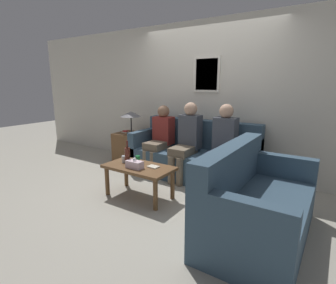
# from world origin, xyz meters

# --- Properties ---
(ground_plane) EXTENTS (16.00, 16.00, 0.00)m
(ground_plane) POSITION_xyz_m (0.00, 0.00, 0.00)
(ground_plane) COLOR #ADA899
(wall_back) EXTENTS (9.00, 0.08, 2.60)m
(wall_back) POSITION_xyz_m (0.00, 0.97, 1.30)
(wall_back) COLOR silver
(wall_back) RESTS_ON ground_plane
(couch_main) EXTENTS (2.09, 0.86, 0.94)m
(couch_main) POSITION_xyz_m (0.00, 0.52, 0.32)
(couch_main) COLOR #385166
(couch_main) RESTS_ON ground_plane
(couch_side) EXTENTS (0.86, 1.60, 0.94)m
(couch_side) POSITION_xyz_m (1.37, -0.72, 0.33)
(couch_side) COLOR #385166
(couch_side) RESTS_ON ground_plane
(coffee_table) EXTENTS (0.97, 0.52, 0.45)m
(coffee_table) POSITION_xyz_m (-0.24, -0.64, 0.38)
(coffee_table) COLOR brown
(coffee_table) RESTS_ON ground_plane
(side_table_with_lamp) EXTENTS (0.51, 0.50, 1.03)m
(side_table_with_lamp) POSITION_xyz_m (-1.40, 0.49, 0.37)
(side_table_with_lamp) COLOR brown
(side_table_with_lamp) RESTS_ON ground_plane
(wine_bottle) EXTENTS (0.08, 0.08, 0.34)m
(wine_bottle) POSITION_xyz_m (-0.41, -0.66, 0.58)
(wine_bottle) COLOR #562319
(wine_bottle) RESTS_ON coffee_table
(drinking_glass) EXTENTS (0.08, 0.08, 0.10)m
(drinking_glass) POSITION_xyz_m (-0.51, -0.62, 0.50)
(drinking_glass) COLOR silver
(drinking_glass) RESTS_ON coffee_table
(book_stack) EXTENTS (0.16, 0.12, 0.02)m
(book_stack) POSITION_xyz_m (-0.04, -0.57, 0.46)
(book_stack) COLOR beige
(book_stack) RESTS_ON coffee_table
(soda_can) EXTENTS (0.07, 0.07, 0.12)m
(soda_can) POSITION_xyz_m (-0.30, -0.58, 0.51)
(soda_can) COLOR #197A38
(soda_can) RESTS_ON coffee_table
(tissue_box) EXTENTS (0.23, 0.12, 0.15)m
(tissue_box) POSITION_xyz_m (-0.23, -0.74, 0.50)
(tissue_box) COLOR silver
(tissue_box) RESTS_ON coffee_table
(person_left) EXTENTS (0.34, 0.59, 1.18)m
(person_left) POSITION_xyz_m (-0.60, 0.39, 0.65)
(person_left) COLOR #756651
(person_left) RESTS_ON ground_plane
(person_middle) EXTENTS (0.34, 0.62, 1.26)m
(person_middle) POSITION_xyz_m (-0.04, 0.35, 0.68)
(person_middle) COLOR #756651
(person_middle) RESTS_ON ground_plane
(person_right) EXTENTS (0.34, 0.57, 1.26)m
(person_right) POSITION_xyz_m (0.57, 0.36, 0.68)
(person_right) COLOR #2D334C
(person_right) RESTS_ON ground_plane
(teddy_bear) EXTENTS (0.20, 0.20, 0.32)m
(teddy_bear) POSITION_xyz_m (0.73, -0.59, 0.14)
(teddy_bear) COLOR tan
(teddy_bear) RESTS_ON ground_plane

